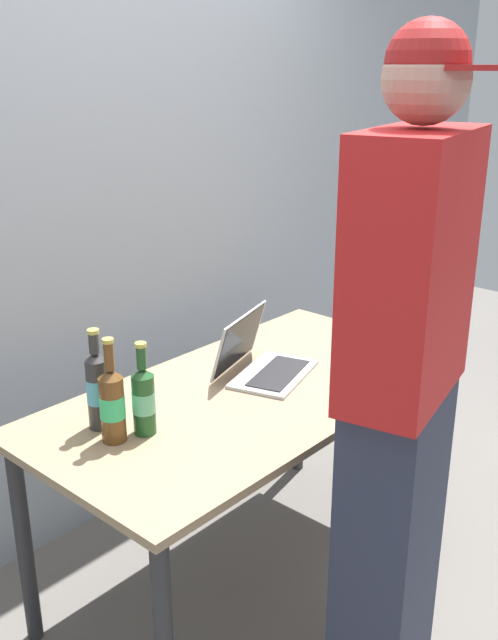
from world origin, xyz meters
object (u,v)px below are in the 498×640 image
at_px(laptop, 260,360).
at_px(beer_bottle_amber, 112,403).
at_px(person_figure, 401,402).
at_px(beer_bottle_brown, 144,399).
at_px(beer_bottle_dark, 97,388).

height_order(laptop, beer_bottle_amber, beer_bottle_amber).
bearing_deg(person_figure, laptop, 71.11).
bearing_deg(beer_bottle_brown, beer_bottle_amber, 159.62).
bearing_deg(beer_bottle_brown, person_figure, -64.23).
bearing_deg(laptop, beer_bottle_brown, -177.25).
distance_m(laptop, beer_bottle_brown, 0.56).
xyz_separation_m(beer_bottle_brown, person_figure, (0.32, -0.66, 0.09)).
distance_m(beer_bottle_amber, person_figure, 0.81).
relative_size(laptop, beer_bottle_dark, 1.28).
bearing_deg(beer_bottle_dark, laptop, -9.35).
bearing_deg(beer_bottle_amber, beer_bottle_brown, -20.38).
distance_m(laptop, beer_bottle_dark, 0.64).
distance_m(beer_bottle_dark, person_figure, 0.88).
bearing_deg(beer_bottle_brown, beer_bottle_dark, 117.63).
height_order(beer_bottle_amber, beer_bottle_dark, beer_bottle_amber).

